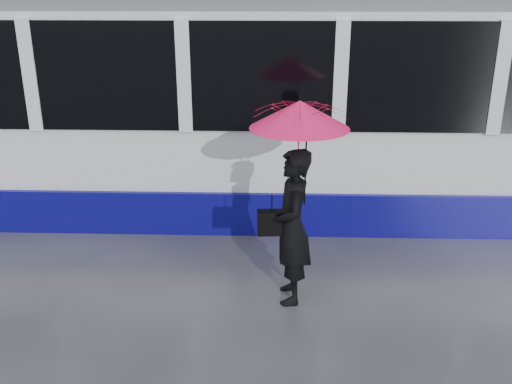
{
  "coord_description": "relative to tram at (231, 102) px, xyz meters",
  "views": [
    {
      "loc": [
        0.78,
        -6.04,
        3.38
      ],
      "look_at": [
        0.57,
        0.04,
        1.1
      ],
      "focal_mm": 40.0,
      "sensor_mm": 36.0,
      "label": 1
    }
  ],
  "objects": [
    {
      "name": "umbrella",
      "position": [
        0.92,
        -2.91,
        0.27
      ],
      "size": [
        1.09,
        1.09,
        1.18
      ],
      "rotation": [
        0.0,
        0.0,
        0.07
      ],
      "color": "#FF15A2",
      "rests_on": "ground"
    },
    {
      "name": "woman",
      "position": [
        0.87,
        -2.91,
        -0.77
      ],
      "size": [
        0.46,
        0.66,
        1.74
      ],
      "primitive_type": "imported",
      "rotation": [
        0.0,
        0.0,
        -1.5
      ],
      "color": "black",
      "rests_on": "ground"
    },
    {
      "name": "handbag",
      "position": [
        0.65,
        -2.89,
        -0.73
      ],
      "size": [
        0.32,
        0.16,
        0.45
      ],
      "rotation": [
        0.0,
        0.0,
        0.07
      ],
      "color": "black",
      "rests_on": "ground"
    },
    {
      "name": "ground",
      "position": [
        -0.11,
        -2.5,
        -1.64
      ],
      "size": [
        90.0,
        90.0,
        0.0
      ],
      "primitive_type": "plane",
      "color": "#2D2D32",
      "rests_on": "ground"
    },
    {
      "name": "rails",
      "position": [
        -0.11,
        -0.0,
        -1.63
      ],
      "size": [
        34.0,
        1.51,
        0.02
      ],
      "color": "#3F3D38",
      "rests_on": "ground"
    },
    {
      "name": "tram",
      "position": [
        0.0,
        0.0,
        0.0
      ],
      "size": [
        26.0,
        2.56,
        3.35
      ],
      "color": "white",
      "rests_on": "ground"
    }
  ]
}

